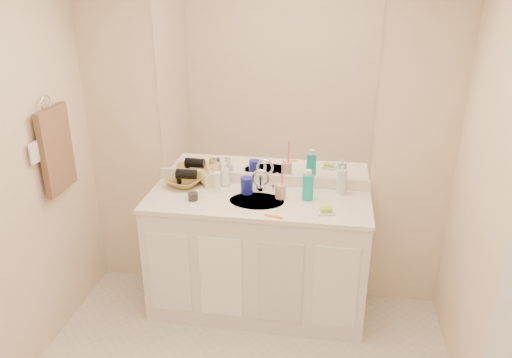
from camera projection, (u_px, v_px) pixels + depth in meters
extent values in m
cube|color=beige|center=(263.00, 141.00, 3.47)|extent=(2.60, 0.02, 2.40)
cube|color=silver|center=(257.00, 258.00, 3.52)|extent=(1.50, 0.55, 0.85)
cube|color=white|center=(257.00, 201.00, 3.35)|extent=(1.52, 0.57, 0.03)
cube|color=silver|center=(263.00, 179.00, 3.57)|extent=(1.52, 0.03, 0.08)
cylinder|color=beige|center=(257.00, 202.00, 3.33)|extent=(0.37, 0.37, 0.02)
cylinder|color=silver|center=(261.00, 183.00, 3.47)|extent=(0.02, 0.02, 0.11)
cube|color=white|center=(264.00, 90.00, 3.33)|extent=(1.48, 0.01, 1.20)
cylinder|color=navy|center=(247.00, 185.00, 3.42)|extent=(0.09, 0.09, 0.11)
cylinder|color=tan|center=(280.00, 191.00, 3.35)|extent=(0.09, 0.09, 0.10)
cylinder|color=#FE4375|center=(282.00, 177.00, 3.31)|extent=(0.01, 0.04, 0.22)
cylinder|color=#0DA7A1|center=(308.00, 187.00, 3.32)|extent=(0.08, 0.08, 0.18)
cylinder|color=silver|center=(342.00, 182.00, 3.40)|extent=(0.08, 0.08, 0.17)
cube|color=silver|center=(326.00, 212.00, 3.16)|extent=(0.12, 0.10, 0.01)
cube|color=#96BF2E|center=(326.00, 210.00, 3.15)|extent=(0.08, 0.06, 0.03)
cube|color=orange|center=(274.00, 216.00, 3.11)|extent=(0.12, 0.05, 0.01)
cylinder|color=#27262B|center=(193.00, 197.00, 3.34)|extent=(0.09, 0.09, 0.05)
cylinder|color=white|center=(217.00, 182.00, 3.45)|extent=(0.05, 0.05, 0.14)
imported|color=white|center=(225.00, 174.00, 3.54)|extent=(0.07, 0.07, 0.17)
imported|color=beige|center=(209.00, 177.00, 3.52)|extent=(0.09, 0.09, 0.15)
imported|color=#E1B457|center=(207.00, 174.00, 3.56)|extent=(0.14, 0.14, 0.16)
imported|color=olive|center=(184.00, 182.00, 3.55)|extent=(0.31, 0.31, 0.06)
cylinder|color=black|center=(186.00, 174.00, 3.53)|extent=(0.15, 0.08, 0.07)
torus|color=silver|center=(46.00, 103.00, 3.05)|extent=(0.01, 0.11, 0.11)
cube|color=#50382B|center=(57.00, 150.00, 3.16)|extent=(0.04, 0.32, 0.55)
cube|color=white|center=(34.00, 153.00, 2.96)|extent=(0.01, 0.08, 0.13)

